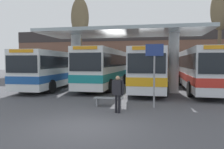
% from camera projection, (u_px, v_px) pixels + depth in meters
% --- Properties ---
extents(ground_plane, '(100.00, 100.00, 0.00)m').
position_uv_depth(ground_plane, '(83.00, 127.00, 7.86)').
color(ground_plane, '#4C4C51').
extents(townhouse_backdrop, '(40.00, 0.58, 7.29)m').
position_uv_depth(townhouse_backdrop, '(138.00, 49.00, 33.04)').
color(townhouse_backdrop, brown).
rests_on(townhouse_backdrop, ground_plane).
extents(station_canopy, '(12.80, 5.25, 4.79)m').
position_uv_depth(station_canopy, '(123.00, 40.00, 17.18)').
color(station_canopy, silver).
rests_on(station_canopy, ground_plane).
extents(transit_bus_left_bay, '(2.98, 10.28, 3.21)m').
position_uv_depth(transit_bus_left_bay, '(54.00, 68.00, 19.42)').
color(transit_bus_left_bay, white).
rests_on(transit_bus_left_bay, ground_plane).
extents(transit_bus_center_bay, '(2.80, 11.77, 3.42)m').
position_uv_depth(transit_bus_center_bay, '(106.00, 67.00, 20.18)').
color(transit_bus_center_bay, white).
rests_on(transit_bus_center_bay, ground_plane).
extents(transit_bus_right_bay, '(2.81, 10.57, 3.31)m').
position_uv_depth(transit_bus_right_bay, '(150.00, 68.00, 17.97)').
color(transit_bus_right_bay, silver).
rests_on(transit_bus_right_bay, ground_plane).
extents(transit_bus_far_right_bay, '(2.78, 12.25, 3.30)m').
position_uv_depth(transit_bus_far_right_bay, '(199.00, 68.00, 17.98)').
color(transit_bus_far_right_bay, silver).
rests_on(transit_bus_far_right_bay, ground_plane).
extents(waiting_bench_mid_platform, '(1.54, 0.44, 0.46)m').
position_uv_depth(waiting_bench_mid_platform, '(109.00, 100.00, 11.58)').
color(waiting_bench_mid_platform, gray).
rests_on(waiting_bench_mid_platform, ground_plane).
extents(info_sign_platform, '(0.90, 0.09, 3.26)m').
position_uv_depth(info_sign_platform, '(154.00, 63.00, 11.09)').
color(info_sign_platform, gray).
rests_on(info_sign_platform, ground_plane).
extents(pedestrian_waiting, '(0.62, 0.39, 1.72)m').
position_uv_depth(pedestrian_waiting, '(118.00, 90.00, 10.01)').
color(pedestrian_waiting, black).
rests_on(pedestrian_waiting, ground_plane).
extents(poplar_tree_behind_left, '(2.08, 2.08, 9.85)m').
position_uv_depth(poplar_tree_behind_left, '(80.00, 19.00, 25.57)').
color(poplar_tree_behind_left, brown).
rests_on(poplar_tree_behind_left, ground_plane).
extents(poplar_tree_behind_right, '(2.05, 2.05, 10.29)m').
position_uv_depth(poplar_tree_behind_right, '(220.00, 12.00, 23.70)').
color(poplar_tree_behind_right, brown).
rests_on(poplar_tree_behind_right, ground_plane).
extents(parked_car_street, '(4.50, 2.16, 2.00)m').
position_uv_depth(parked_car_street, '(143.00, 72.00, 28.89)').
color(parked_car_street, silver).
rests_on(parked_car_street, ground_plane).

